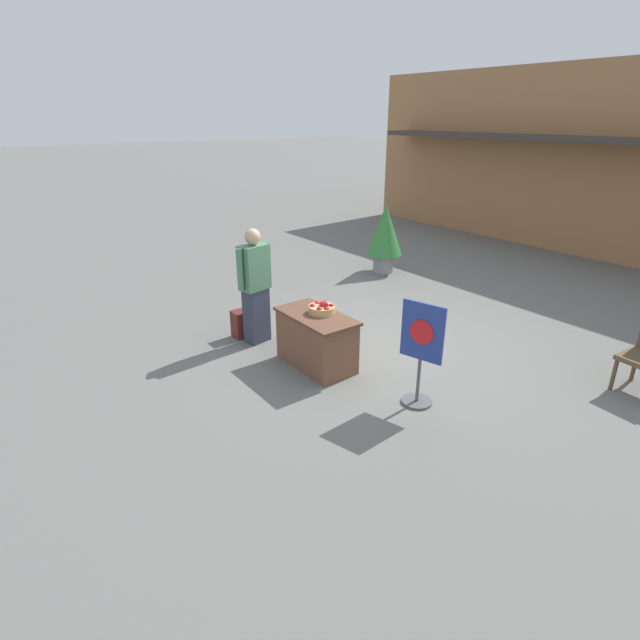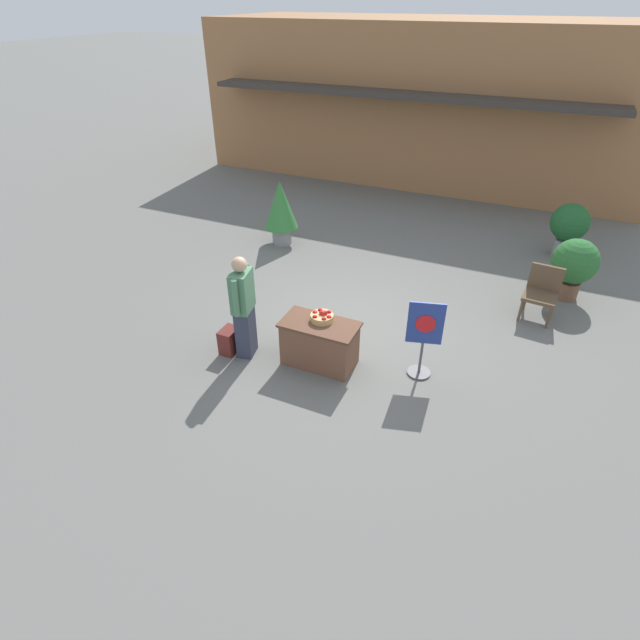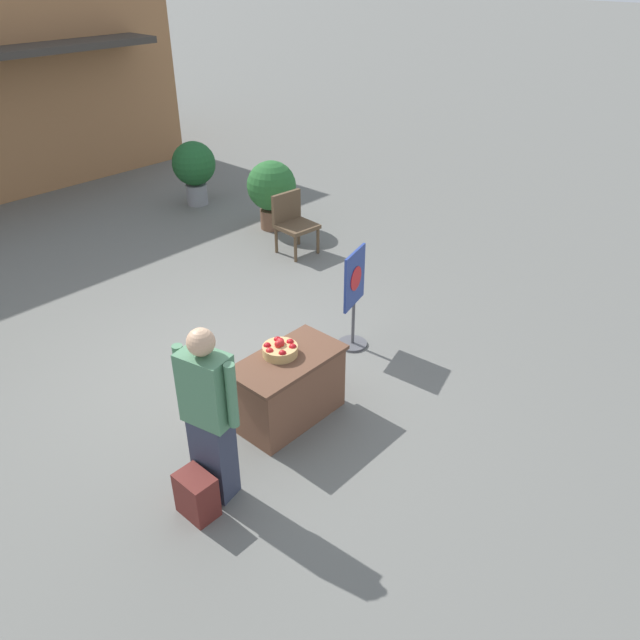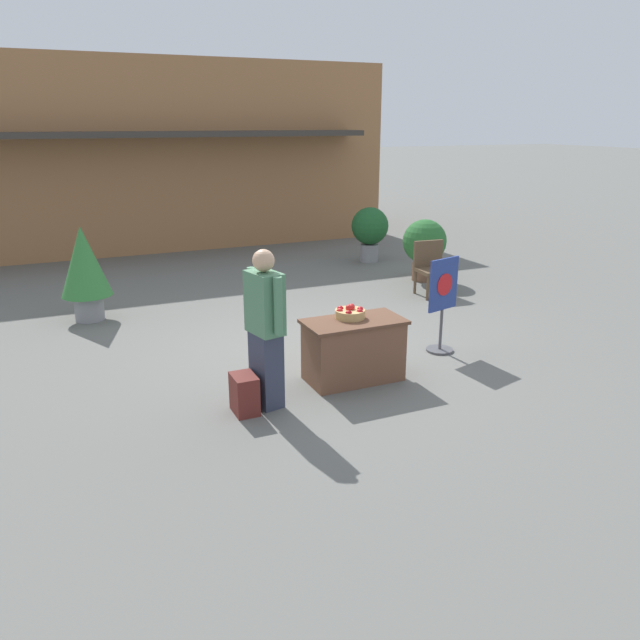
{
  "view_description": "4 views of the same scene",
  "coord_description": "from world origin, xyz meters",
  "px_view_note": "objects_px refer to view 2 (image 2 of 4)",
  "views": [
    {
      "loc": [
        4.77,
        -4.65,
        3.18
      ],
      "look_at": [
        -0.19,
        -0.98,
        0.63
      ],
      "focal_mm": 28.0,
      "sensor_mm": 36.0,
      "label": 1
    },
    {
      "loc": [
        2.41,
        -6.72,
        4.89
      ],
      "look_at": [
        -0.17,
        -1.01,
        0.77
      ],
      "focal_mm": 28.0,
      "sensor_mm": 36.0,
      "label": 2
    },
    {
      "loc": [
        -3.7,
        -4.71,
        4.22
      ],
      "look_at": [
        0.22,
        -1.15,
        1.05
      ],
      "focal_mm": 35.0,
      "sensor_mm": 36.0,
      "label": 3
    },
    {
      "loc": [
        -3.32,
        -7.18,
        2.94
      ],
      "look_at": [
        -0.4,
        -0.64,
        0.65
      ],
      "focal_mm": 35.0,
      "sensor_mm": 36.0,
      "label": 4
    }
  ],
  "objects_px": {
    "person_visitor": "(243,307)",
    "potted_plant_near_left": "(574,264)",
    "backpack": "(230,340)",
    "apple_basket": "(322,317)",
    "patio_chair": "(542,290)",
    "potted_plant_far_right": "(281,208)",
    "display_table": "(320,343)",
    "potted_plant_near_right": "(569,225)",
    "poster_board": "(424,338)"
  },
  "relations": [
    {
      "from": "display_table",
      "to": "potted_plant_far_right",
      "type": "height_order",
      "value": "potted_plant_far_right"
    },
    {
      "from": "backpack",
      "to": "potted_plant_near_right",
      "type": "relative_size",
      "value": 0.36
    },
    {
      "from": "person_visitor",
      "to": "display_table",
      "type": "bearing_deg",
      "value": 0.0
    },
    {
      "from": "patio_chair",
      "to": "potted_plant_far_right",
      "type": "relative_size",
      "value": 0.64
    },
    {
      "from": "apple_basket",
      "to": "backpack",
      "type": "relative_size",
      "value": 0.84
    },
    {
      "from": "potted_plant_near_left",
      "to": "potted_plant_far_right",
      "type": "xyz_separation_m",
      "value": [
        -6.11,
        -0.05,
        0.15
      ]
    },
    {
      "from": "potted_plant_near_left",
      "to": "potted_plant_far_right",
      "type": "bearing_deg",
      "value": -179.52
    },
    {
      "from": "person_visitor",
      "to": "potted_plant_far_right",
      "type": "relative_size",
      "value": 1.17
    },
    {
      "from": "backpack",
      "to": "person_visitor",
      "type": "bearing_deg",
      "value": 15.41
    },
    {
      "from": "apple_basket",
      "to": "potted_plant_near_left",
      "type": "xyz_separation_m",
      "value": [
        3.45,
        3.7,
        -0.1
      ]
    },
    {
      "from": "apple_basket",
      "to": "backpack",
      "type": "height_order",
      "value": "apple_basket"
    },
    {
      "from": "potted_plant_near_right",
      "to": "potted_plant_near_left",
      "type": "bearing_deg",
      "value": -85.58
    },
    {
      "from": "apple_basket",
      "to": "person_visitor",
      "type": "height_order",
      "value": "person_visitor"
    },
    {
      "from": "potted_plant_near_right",
      "to": "display_table",
      "type": "bearing_deg",
      "value": -120.02
    },
    {
      "from": "poster_board",
      "to": "patio_chair",
      "type": "bearing_deg",
      "value": 133.54
    },
    {
      "from": "person_visitor",
      "to": "potted_plant_far_right",
      "type": "distance_m",
      "value": 4.27
    },
    {
      "from": "display_table",
      "to": "apple_basket",
      "type": "height_order",
      "value": "apple_basket"
    },
    {
      "from": "backpack",
      "to": "potted_plant_near_right",
      "type": "distance_m",
      "value": 7.69
    },
    {
      "from": "apple_basket",
      "to": "potted_plant_far_right",
      "type": "distance_m",
      "value": 4.52
    },
    {
      "from": "display_table",
      "to": "potted_plant_far_right",
      "type": "distance_m",
      "value": 4.62
    },
    {
      "from": "person_visitor",
      "to": "backpack",
      "type": "relative_size",
      "value": 4.08
    },
    {
      "from": "patio_chair",
      "to": "potted_plant_near_left",
      "type": "distance_m",
      "value": 1.06
    },
    {
      "from": "potted_plant_near_left",
      "to": "backpack",
      "type": "bearing_deg",
      "value": -139.87
    },
    {
      "from": "display_table",
      "to": "potted_plant_near_left",
      "type": "xyz_separation_m",
      "value": [
        3.45,
        3.8,
        0.33
      ]
    },
    {
      "from": "potted_plant_far_right",
      "to": "potted_plant_near_right",
      "type": "height_order",
      "value": "potted_plant_far_right"
    },
    {
      "from": "display_table",
      "to": "patio_chair",
      "type": "bearing_deg",
      "value": 43.73
    },
    {
      "from": "apple_basket",
      "to": "potted_plant_near_right",
      "type": "bearing_deg",
      "value": 59.52
    },
    {
      "from": "poster_board",
      "to": "potted_plant_far_right",
      "type": "distance_m",
      "value": 5.35
    },
    {
      "from": "apple_basket",
      "to": "poster_board",
      "type": "bearing_deg",
      "value": 10.79
    },
    {
      "from": "apple_basket",
      "to": "potted_plant_near_left",
      "type": "distance_m",
      "value": 5.06
    },
    {
      "from": "apple_basket",
      "to": "patio_chair",
      "type": "relative_size",
      "value": 0.37
    },
    {
      "from": "display_table",
      "to": "person_visitor",
      "type": "height_order",
      "value": "person_visitor"
    },
    {
      "from": "person_visitor",
      "to": "potted_plant_near_left",
      "type": "distance_m",
      "value": 6.14
    },
    {
      "from": "patio_chair",
      "to": "potted_plant_near_left",
      "type": "relative_size",
      "value": 0.8
    },
    {
      "from": "apple_basket",
      "to": "potted_plant_far_right",
      "type": "relative_size",
      "value": 0.24
    },
    {
      "from": "display_table",
      "to": "potted_plant_near_right",
      "type": "xyz_separation_m",
      "value": [
        3.3,
        5.71,
        0.35
      ]
    },
    {
      "from": "potted_plant_far_right",
      "to": "backpack",
      "type": "bearing_deg",
      "value": -73.38
    },
    {
      "from": "display_table",
      "to": "person_visitor",
      "type": "bearing_deg",
      "value": -167.98
    },
    {
      "from": "poster_board",
      "to": "potted_plant_near_right",
      "type": "bearing_deg",
      "value": 145.93
    },
    {
      "from": "poster_board",
      "to": "potted_plant_near_left",
      "type": "height_order",
      "value": "poster_board"
    },
    {
      "from": "display_table",
      "to": "poster_board",
      "type": "bearing_deg",
      "value": 14.35
    },
    {
      "from": "display_table",
      "to": "potted_plant_near_right",
      "type": "bearing_deg",
      "value": 59.98
    },
    {
      "from": "display_table",
      "to": "apple_basket",
      "type": "bearing_deg",
      "value": 91.96
    },
    {
      "from": "potted_plant_near_left",
      "to": "potted_plant_near_right",
      "type": "height_order",
      "value": "potted_plant_near_right"
    },
    {
      "from": "backpack",
      "to": "patio_chair",
      "type": "xyz_separation_m",
      "value": [
        4.44,
        3.19,
        0.32
      ]
    },
    {
      "from": "display_table",
      "to": "potted_plant_near_left",
      "type": "relative_size",
      "value": 1.0
    },
    {
      "from": "potted_plant_near_left",
      "to": "potted_plant_near_right",
      "type": "bearing_deg",
      "value": 94.42
    },
    {
      "from": "apple_basket",
      "to": "patio_chair",
      "type": "xyz_separation_m",
      "value": [
        2.99,
        2.76,
        -0.27
      ]
    },
    {
      "from": "apple_basket",
      "to": "backpack",
      "type": "distance_m",
      "value": 1.62
    },
    {
      "from": "person_visitor",
      "to": "potted_plant_near_left",
      "type": "height_order",
      "value": "person_visitor"
    }
  ]
}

